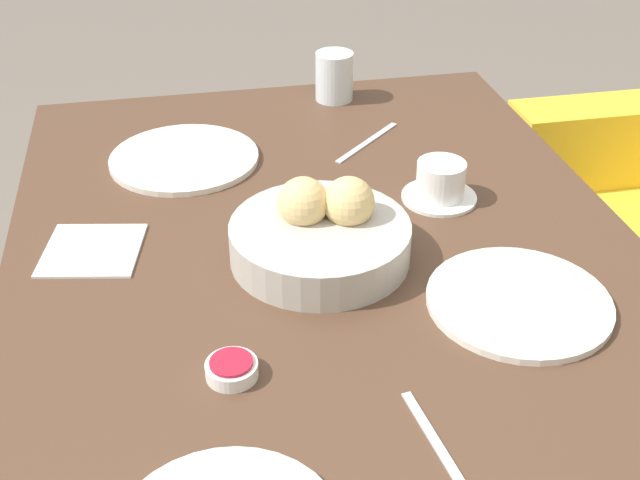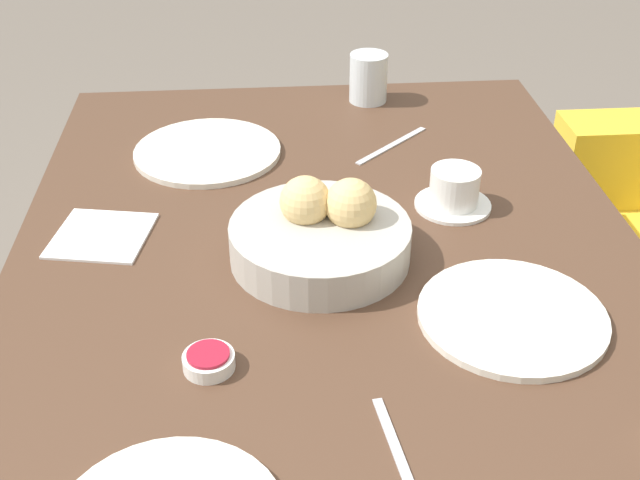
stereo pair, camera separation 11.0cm
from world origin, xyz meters
name	(u,v)px [view 1 (the left image)]	position (x,y,z in m)	size (l,w,h in m)	color
dining_table	(339,340)	(0.00, 0.00, 0.68)	(1.37, 0.90, 0.78)	#4C3323
bread_basket	(321,235)	(-0.06, -0.01, 0.81)	(0.25, 0.25, 0.11)	#B2ADA3
plate_near_left	(184,158)	(-0.39, -0.18, 0.78)	(0.25, 0.25, 0.01)	silver
plate_far_center	(519,301)	(0.09, 0.22, 0.78)	(0.24, 0.24, 0.01)	silver
water_tumbler	(334,76)	(-0.60, 0.12, 0.83)	(0.07, 0.07, 0.09)	silver
coffee_cup	(440,183)	(-0.18, 0.20, 0.81)	(0.12, 0.12, 0.06)	white
jam_bowl_berry	(232,369)	(0.16, -0.16, 0.79)	(0.06, 0.06, 0.02)	white
fork_silver	(367,142)	(-0.40, 0.14, 0.78)	(0.14, 0.14, 0.00)	#B7B7BC
spoon_coffee	(433,438)	(0.29, 0.04, 0.78)	(0.14, 0.03, 0.00)	#B7B7BC
napkin	(92,250)	(-0.14, -0.33, 0.78)	(0.16, 0.16, 0.00)	white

